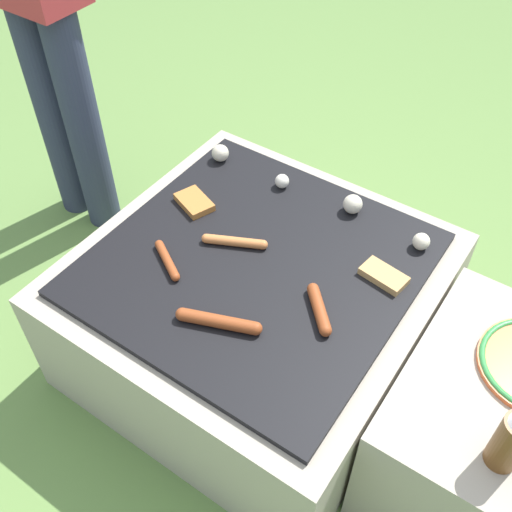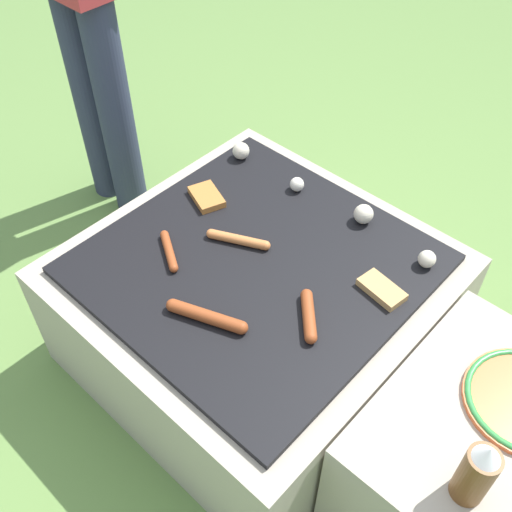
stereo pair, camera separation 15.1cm
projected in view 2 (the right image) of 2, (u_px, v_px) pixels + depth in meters
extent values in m
plane|color=#608442|center=(256.00, 350.00, 1.81)|extent=(14.00, 14.00, 0.00)
cube|color=#A89E8C|center=(256.00, 312.00, 1.67)|extent=(0.87, 0.87, 0.38)
cube|color=black|center=(256.00, 264.00, 1.53)|extent=(0.77, 0.77, 0.02)
cube|color=#A89E8C|center=(480.00, 472.00, 1.35)|extent=(0.48, 0.56, 0.39)
cylinder|color=#2D334C|center=(91.00, 99.00, 2.05)|extent=(0.11, 0.11, 0.78)
cylinder|color=#2D334C|center=(116.00, 115.00, 1.98)|extent=(0.11, 0.11, 0.78)
cylinder|color=#93421E|center=(309.00, 316.00, 1.38)|extent=(0.11, 0.11, 0.03)
sphere|color=#93421E|center=(311.00, 338.00, 1.34)|extent=(0.03, 0.03, 0.03)
sphere|color=#93421E|center=(307.00, 295.00, 1.43)|extent=(0.03, 0.03, 0.03)
cylinder|color=#93421E|center=(206.00, 316.00, 1.38)|extent=(0.17, 0.09, 0.03)
sphere|color=#93421E|center=(173.00, 305.00, 1.40)|extent=(0.03, 0.03, 0.03)
sphere|color=#93421E|center=(241.00, 328.00, 1.36)|extent=(0.03, 0.03, 0.03)
cylinder|color=#93421E|center=(169.00, 251.00, 1.53)|extent=(0.12, 0.08, 0.02)
sphere|color=#93421E|center=(164.00, 235.00, 1.57)|extent=(0.02, 0.02, 0.02)
sphere|color=#93421E|center=(174.00, 268.00, 1.49)|extent=(0.02, 0.02, 0.02)
cylinder|color=#C6753D|center=(238.00, 240.00, 1.56)|extent=(0.15, 0.09, 0.03)
sphere|color=#C6753D|center=(211.00, 234.00, 1.57)|extent=(0.03, 0.03, 0.03)
sphere|color=#C6753D|center=(266.00, 246.00, 1.54)|extent=(0.03, 0.03, 0.03)
cube|color=#B27033|center=(207.00, 197.00, 1.68)|extent=(0.13, 0.11, 0.02)
cube|color=tan|center=(382.00, 290.00, 1.44)|extent=(0.12, 0.08, 0.02)
sphere|color=beige|center=(241.00, 151.00, 1.80)|extent=(0.05, 0.05, 0.05)
sphere|color=silver|center=(297.00, 184.00, 1.70)|extent=(0.04, 0.04, 0.04)
sphere|color=beige|center=(364.00, 214.00, 1.61)|extent=(0.05, 0.05, 0.05)
sphere|color=beige|center=(427.00, 259.00, 1.50)|extent=(0.05, 0.05, 0.05)
cylinder|color=brown|center=(475.00, 475.00, 1.07)|extent=(0.06, 0.06, 0.14)
cone|color=white|center=(489.00, 454.00, 1.00)|extent=(0.05, 0.05, 0.03)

